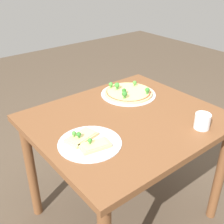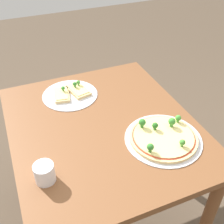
% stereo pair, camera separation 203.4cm
% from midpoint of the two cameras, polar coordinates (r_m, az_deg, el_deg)
% --- Properties ---
extents(ground_plane, '(8.00, 8.00, 0.00)m').
position_cam_midpoint_polar(ground_plane, '(1.76, -20.55, -41.66)').
color(ground_plane, brown).
extents(dining_table, '(1.03, 0.89, 0.77)m').
position_cam_midpoint_polar(dining_table, '(1.18, -26.81, -30.02)').
color(dining_table, brown).
rests_on(dining_table, ground_plane).
extents(pizza_tray_whole, '(0.36, 0.36, 0.07)m').
position_cam_midpoint_polar(pizza_tray_whole, '(1.25, -21.31, -15.59)').
color(pizza_tray_whole, silver).
rests_on(pizza_tray_whole, dining_table).
extents(pizza_tray_slice, '(0.31, 0.31, 0.06)m').
position_cam_midpoint_polar(pizza_tray_slice, '(1.10, -46.13, -33.60)').
color(pizza_tray_slice, silver).
rests_on(pizza_tray_slice, dining_table).
extents(drinking_cup, '(0.08, 0.08, 0.08)m').
position_cam_midpoint_polar(drinking_cup, '(0.90, -5.48, -34.50)').
color(drinking_cup, white).
rests_on(drinking_cup, dining_table).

